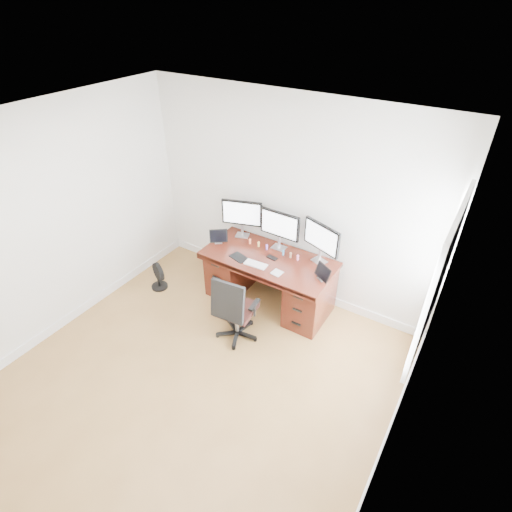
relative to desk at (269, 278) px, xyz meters
The scene contains 21 objects.
ground 1.87m from the desk, 90.00° to the right, with size 4.50×4.50×0.00m, color olive.
back_wall 1.04m from the desk, 90.00° to the left, with size 4.00×0.10×2.70m, color white.
right_wall 2.80m from the desk, 40.79° to the right, with size 0.10×4.50×2.70m.
desk is the anchor object (origin of this frame).
office_chair 0.81m from the desk, 90.35° to the right, with size 0.55×0.55×0.94m.
floor_fan 1.61m from the desk, 158.87° to the right, with size 0.27×0.23×0.40m.
monitor_left 0.93m from the desk, 157.69° to the left, with size 0.53×0.21×0.53m.
monitor_center 0.72m from the desk, 90.01° to the left, with size 0.55×0.14×0.53m.
monitor_right 0.93m from the desk, 22.32° to the left, with size 0.53×0.22×0.53m.
tablet_left 0.87m from the desk, behind, with size 0.23×0.20×0.19m.
tablet_right 0.88m from the desk, ahead, with size 0.24×0.18×0.19m.
keyboard 0.44m from the desk, 102.41° to the right, with size 0.29×0.12×0.01m, color silver.
trackpad 0.51m from the desk, 45.54° to the right, with size 0.12×0.12×0.01m, color #B5B8BC.
drawing_tablet 0.53m from the desk, 143.52° to the right, with size 0.23×0.15×0.01m, color black.
phone 0.36m from the desk, 13.43° to the right, with size 0.14×0.07×0.01m, color black.
figurine_orange 0.56m from the desk, 162.42° to the left, with size 0.03×0.03×0.08m.
figurine_yellow 0.48m from the desk, 153.62° to the left, with size 0.03×0.03×0.08m.
figurine_purple 0.43m from the desk, 134.01° to the left, with size 0.03×0.03×0.08m.
figurine_blue 0.43m from the desk, 42.60° to the left, with size 0.03×0.03×0.08m.
figurine_brown 0.47m from the desk, 26.69° to the left, with size 0.03×0.03×0.08m.
figurine_pink 0.53m from the desk, 19.44° to the left, with size 0.03×0.03×0.08m.
Camera 1 is at (2.08, -1.82, 3.65)m, focal length 28.00 mm.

